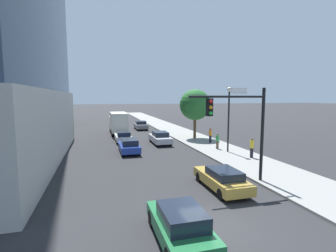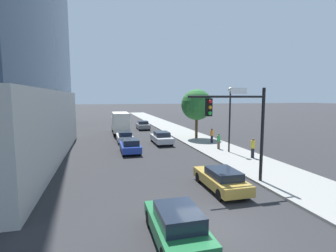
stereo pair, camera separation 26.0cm
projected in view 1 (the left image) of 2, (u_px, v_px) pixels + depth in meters
ground_plane at (214, 227)px, 10.86m from camera, size 400.00×400.00×0.00m
sidewalk at (199, 141)px, 31.99m from camera, size 4.97×120.00×0.15m
construction_building at (21, 30)px, 49.13m from camera, size 14.82×21.51×43.34m
traffic_light_pole at (240, 118)px, 15.61m from camera, size 5.10×0.48×5.97m
street_lamp at (229, 110)px, 24.69m from camera, size 0.44×0.44×6.35m
street_tree at (195, 105)px, 32.96m from camera, size 4.02×4.02×6.41m
car_green at (180, 224)px, 9.60m from camera, size 1.79×4.11×1.44m
car_white at (123, 137)px, 31.13m from camera, size 1.81×4.17×1.39m
car_gold at (222, 179)px, 15.16m from camera, size 1.80×4.52×1.31m
car_blue at (129, 146)px, 25.13m from camera, size 1.82×4.11×1.42m
car_gray at (141, 125)px, 43.49m from camera, size 1.92×4.24×1.47m
car_silver at (160, 138)px, 30.07m from camera, size 1.92×4.67×1.47m
box_truck at (118, 122)px, 37.88m from camera, size 2.29×7.65×3.29m
pedestrian_yellow_shirt at (252, 147)px, 22.56m from camera, size 0.34×0.34×1.78m
pedestrian_green_shirt at (217, 141)px, 26.47m from camera, size 0.34×0.34×1.61m
pedestrian_orange_shirt at (210, 135)px, 30.05m from camera, size 0.34×0.34×1.75m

